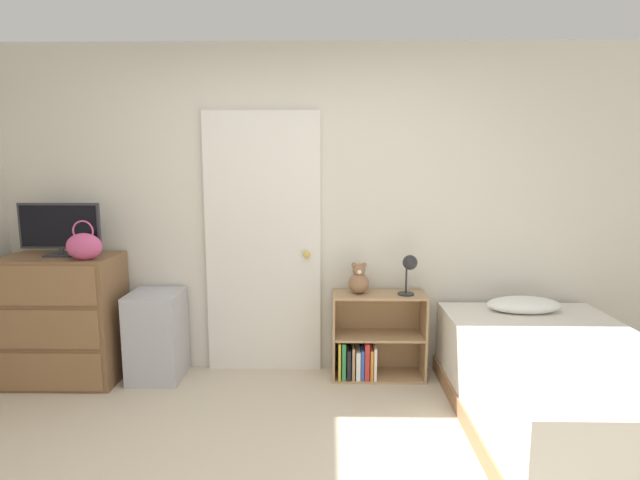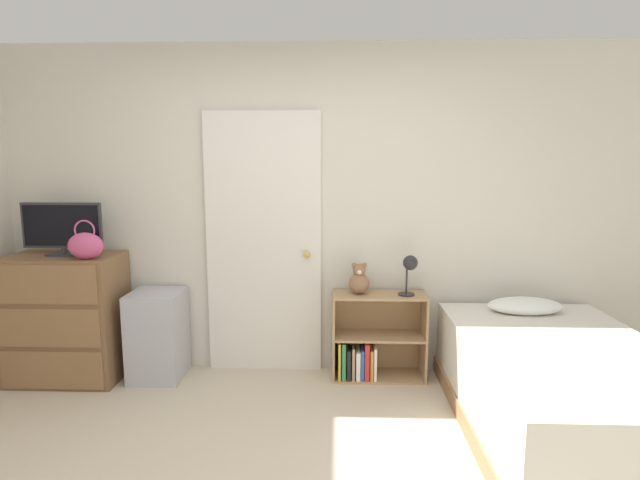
{
  "view_description": "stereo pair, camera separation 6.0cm",
  "coord_description": "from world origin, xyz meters",
  "views": [
    {
      "loc": [
        0.21,
        -1.97,
        1.65
      ],
      "look_at": [
        0.15,
        1.65,
        1.09
      ],
      "focal_mm": 28.0,
      "sensor_mm": 36.0,
      "label": 1
    },
    {
      "loc": [
        0.27,
        -1.97,
        1.65
      ],
      "look_at": [
        0.15,
        1.65,
        1.09
      ],
      "focal_mm": 28.0,
      "sensor_mm": 36.0,
      "label": 2
    }
  ],
  "objects": [
    {
      "name": "door_closed",
      "position": [
        -0.3,
        1.88,
        1.02
      ],
      "size": [
        0.9,
        0.09,
        2.05
      ],
      "color": "silver",
      "rests_on": "ground_plane"
    },
    {
      "name": "dresser",
      "position": [
        -1.79,
        1.64,
        0.48
      ],
      "size": [
        0.82,
        0.49,
        0.97
      ],
      "color": "brown",
      "rests_on": "ground_plane"
    },
    {
      "name": "desk_lamp",
      "position": [
        0.82,
        1.69,
        0.89
      ],
      "size": [
        0.14,
        0.13,
        0.31
      ],
      "color": "#262628",
      "rests_on": "bookshelf"
    },
    {
      "name": "wall_back",
      "position": [
        0.0,
        1.93,
        1.27
      ],
      "size": [
        10.0,
        0.06,
        2.55
      ],
      "color": "beige",
      "rests_on": "ground_plane"
    },
    {
      "name": "handbag",
      "position": [
        -1.53,
        1.5,
        1.07
      ],
      "size": [
        0.26,
        0.14,
        0.29
      ],
      "color": "#C64C7F",
      "rests_on": "dresser"
    },
    {
      "name": "storage_bin",
      "position": [
        -1.11,
        1.68,
        0.34
      ],
      "size": [
        0.39,
        0.4,
        0.68
      ],
      "color": "#ADADB7",
      "rests_on": "ground_plane"
    },
    {
      "name": "tv",
      "position": [
        -1.78,
        1.66,
        1.17
      ],
      "size": [
        0.6,
        0.16,
        0.4
      ],
      "color": "#2D2D33",
      "rests_on": "dresser"
    },
    {
      "name": "teddy_bear",
      "position": [
        0.44,
        1.74,
        0.77
      ],
      "size": [
        0.16,
        0.16,
        0.24
      ],
      "color": "#8C6647",
      "rests_on": "bookshelf"
    },
    {
      "name": "bookshelf",
      "position": [
        0.54,
        1.74,
        0.27
      ],
      "size": [
        0.71,
        0.29,
        0.67
      ],
      "color": "tan",
      "rests_on": "ground_plane"
    },
    {
      "name": "bed",
      "position": [
        1.66,
        0.95,
        0.29
      ],
      "size": [
        1.19,
        1.9,
        0.68
      ],
      "color": "#996B47",
      "rests_on": "ground_plane"
    }
  ]
}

